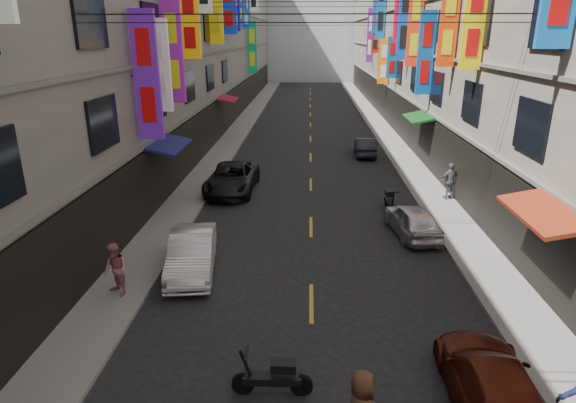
# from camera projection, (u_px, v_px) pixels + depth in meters

# --- Properties ---
(sidewalk_left) EXTENTS (2.00, 90.00, 0.12)m
(sidewalk_left) POSITION_uv_depth(u_px,v_px,m) (233.00, 137.00, 37.22)
(sidewalk_left) COLOR slate
(sidewalk_left) RESTS_ON ground
(sidewalk_right) EXTENTS (2.00, 90.00, 0.12)m
(sidewalk_right) POSITION_uv_depth(u_px,v_px,m) (389.00, 139.00, 36.73)
(sidewalk_right) COLOR slate
(sidewalk_right) RESTS_ON ground
(building_row_left) EXTENTS (10.14, 90.00, 19.00)m
(building_row_left) POSITION_uv_depth(u_px,v_px,m) (145.00, 6.00, 34.37)
(building_row_left) COLOR gray
(building_row_left) RESTS_ON ground
(building_row_right) EXTENTS (10.14, 90.00, 19.00)m
(building_row_right) POSITION_uv_depth(u_px,v_px,m) (485.00, 5.00, 33.39)
(building_row_right) COLOR #A09786
(building_row_right) RESTS_ON ground
(haze_block) EXTENTS (18.00, 8.00, 22.00)m
(haze_block) POSITION_uv_depth(u_px,v_px,m) (311.00, 13.00, 80.57)
(haze_block) COLOR silver
(haze_block) RESTS_ON ground
(shop_signage) EXTENTS (14.00, 55.00, 12.22)m
(shop_signage) POSITION_uv_depth(u_px,v_px,m) (311.00, 5.00, 27.30)
(shop_signage) COLOR #0F37B2
(shop_signage) RESTS_ON ground
(street_awnings) EXTENTS (13.99, 35.20, 0.41)m
(street_awnings) POSITION_uv_depth(u_px,v_px,m) (283.00, 145.00, 20.96)
(street_awnings) COLOR #16532A
(street_awnings) RESTS_ON ground
(overhead_cables) EXTENTS (14.00, 38.04, 1.24)m
(overhead_cables) POSITION_uv_depth(u_px,v_px,m) (314.00, 7.00, 22.78)
(overhead_cables) COLOR black
(overhead_cables) RESTS_ON ground
(lane_markings) EXTENTS (0.12, 80.20, 0.01)m
(lane_markings) POSITION_uv_depth(u_px,v_px,m) (311.00, 147.00, 34.16)
(lane_markings) COLOR gold
(lane_markings) RESTS_ON ground
(scooter_crossing) EXTENTS (1.80, 0.50, 1.14)m
(scooter_crossing) POSITION_uv_depth(u_px,v_px,m) (274.00, 377.00, 10.57)
(scooter_crossing) COLOR black
(scooter_crossing) RESTS_ON ground
(scooter_far_right) EXTENTS (0.50, 1.80, 1.14)m
(scooter_far_right) POSITION_uv_depth(u_px,v_px,m) (390.00, 201.00, 21.76)
(scooter_far_right) COLOR black
(scooter_far_right) RESTS_ON ground
(car_left_mid) EXTENTS (1.98, 4.25, 1.35)m
(car_left_mid) POSITION_uv_depth(u_px,v_px,m) (192.00, 253.00, 16.06)
(car_left_mid) COLOR silver
(car_left_mid) RESTS_ON ground
(car_left_far) EXTENTS (2.44, 5.03, 1.38)m
(car_left_far) POSITION_uv_depth(u_px,v_px,m) (232.00, 178.00, 24.35)
(car_left_far) COLOR black
(car_left_far) RESTS_ON ground
(car_right_near) EXTENTS (1.99, 4.43, 1.26)m
(car_right_near) POSITION_uv_depth(u_px,v_px,m) (493.00, 386.00, 10.03)
(car_right_near) COLOR #531A0E
(car_right_near) RESTS_ON ground
(car_right_mid) EXTENTS (2.01, 3.84, 1.25)m
(car_right_mid) POSITION_uv_depth(u_px,v_px,m) (412.00, 220.00, 19.03)
(car_right_mid) COLOR silver
(car_right_mid) RESTS_ON ground
(car_right_far) EXTENTS (1.32, 3.60, 1.18)m
(car_right_far) POSITION_uv_depth(u_px,v_px,m) (365.00, 147.00, 31.67)
(car_right_far) COLOR #23252B
(car_right_far) RESTS_ON ground
(pedestrian_lfar) EXTENTS (0.96, 0.93, 1.64)m
(pedestrian_lfar) POSITION_uv_depth(u_px,v_px,m) (115.00, 270.00, 14.33)
(pedestrian_lfar) COLOR #C66971
(pedestrian_lfar) RESTS_ON sidewalk_left
(pedestrian_rfar) EXTENTS (1.15, 0.84, 1.75)m
(pedestrian_rfar) POSITION_uv_depth(u_px,v_px,m) (450.00, 181.00, 22.81)
(pedestrian_rfar) COLOR #575759
(pedestrian_rfar) RESTS_ON sidewalk_right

